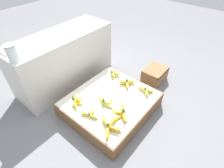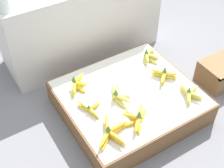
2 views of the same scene
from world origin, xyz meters
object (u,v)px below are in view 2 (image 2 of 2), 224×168
at_px(banana_bunch_front_left, 111,133).
at_px(banana_bunch_middle_left, 90,108).
at_px(banana_bunch_middle_right, 164,75).
at_px(banana_bunch_back_left, 78,84).
at_px(banana_bunch_front_midleft, 137,119).
at_px(wooden_crate, 221,72).
at_px(banana_bunch_back_right, 149,56).
at_px(banana_bunch_front_right, 190,93).
at_px(banana_bunch_middle_midleft, 118,96).

xyz_separation_m(banana_bunch_front_left, banana_bunch_middle_left, (-0.01, 0.27, -0.01)).
distance_m(banana_bunch_middle_right, banana_bunch_back_left, 0.70).
bearing_deg(banana_bunch_middle_left, banana_bunch_front_midleft, -48.60).
height_order(banana_bunch_front_left, banana_bunch_front_midleft, banana_bunch_front_midleft).
height_order(wooden_crate, banana_bunch_back_right, banana_bunch_back_right).
xyz_separation_m(banana_bunch_middle_left, banana_bunch_back_right, (0.72, 0.25, 0.01)).
xyz_separation_m(banana_bunch_front_midleft, banana_bunch_middle_right, (0.44, 0.25, 0.00)).
height_order(banana_bunch_middle_left, banana_bunch_back_right, banana_bunch_back_right).
xyz_separation_m(banana_bunch_front_left, banana_bunch_front_right, (0.71, 0.00, -0.00)).
distance_m(banana_bunch_front_midleft, banana_bunch_back_left, 0.56).
bearing_deg(banana_bunch_front_right, banana_bunch_middle_midleft, 151.21).
bearing_deg(banana_bunch_front_midleft, banana_bunch_front_right, -0.74).
bearing_deg(banana_bunch_back_left, banana_bunch_middle_right, -22.84).
distance_m(wooden_crate, banana_bunch_back_right, 0.65).
relative_size(wooden_crate, banana_bunch_middle_midleft, 1.35).
height_order(wooden_crate, banana_bunch_front_left, banana_bunch_front_left).
bearing_deg(wooden_crate, banana_bunch_front_right, -165.18).
bearing_deg(banana_bunch_front_midleft, wooden_crate, 7.34).
bearing_deg(banana_bunch_back_left, banana_bunch_middle_left, -97.35).
distance_m(banana_bunch_middle_left, banana_bunch_middle_right, 0.68).
distance_m(banana_bunch_front_midleft, banana_bunch_middle_midleft, 0.26).
distance_m(wooden_crate, banana_bunch_middle_right, 0.58).
bearing_deg(banana_bunch_front_right, banana_bunch_front_midleft, 179.26).
height_order(banana_bunch_middle_midleft, banana_bunch_middle_right, same).
relative_size(banana_bunch_front_left, banana_bunch_back_right, 1.53).
relative_size(wooden_crate, banana_bunch_middle_left, 1.58).
bearing_deg(banana_bunch_back_right, wooden_crate, -37.40).
height_order(banana_bunch_front_midleft, banana_bunch_back_right, banana_bunch_front_midleft).
distance_m(banana_bunch_front_midleft, banana_bunch_middle_left, 0.35).
bearing_deg(banana_bunch_middle_midleft, banana_bunch_back_left, 127.67).
relative_size(banana_bunch_front_midleft, banana_bunch_middle_midleft, 0.93).
xyz_separation_m(banana_bunch_back_left, banana_bunch_back_right, (0.69, -0.01, -0.00)).
bearing_deg(banana_bunch_back_right, banana_bunch_middle_midleft, -151.56).
distance_m(banana_bunch_front_left, banana_bunch_back_right, 0.88).
height_order(banana_bunch_front_left, banana_bunch_back_left, banana_bunch_back_left).
bearing_deg(banana_bunch_middle_right, banana_bunch_back_left, 157.16).
height_order(wooden_crate, banana_bunch_middle_midleft, banana_bunch_middle_midleft).
relative_size(banana_bunch_front_left, banana_bunch_front_midleft, 1.19).
relative_size(banana_bunch_middle_midleft, banana_bunch_back_left, 1.37).
relative_size(banana_bunch_front_midleft, banana_bunch_back_right, 1.28).
distance_m(banana_bunch_middle_midleft, banana_bunch_back_right, 0.55).
height_order(banana_bunch_front_left, banana_bunch_middle_midleft, banana_bunch_middle_midleft).
distance_m(banana_bunch_front_midleft, banana_bunch_middle_right, 0.51).
bearing_deg(banana_bunch_middle_left, banana_bunch_back_right, 19.43).
height_order(banana_bunch_front_right, banana_bunch_back_right, banana_bunch_back_right).
bearing_deg(banana_bunch_back_left, banana_bunch_front_midleft, -69.39).
xyz_separation_m(banana_bunch_front_left, banana_bunch_front_midleft, (0.22, 0.01, -0.00)).
bearing_deg(wooden_crate, banana_bunch_middle_left, 173.79).
height_order(wooden_crate, banana_bunch_front_right, banana_bunch_front_right).
height_order(banana_bunch_front_midleft, banana_bunch_middle_left, banana_bunch_front_midleft).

